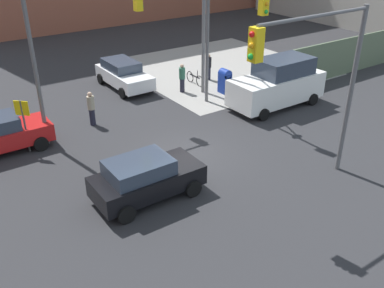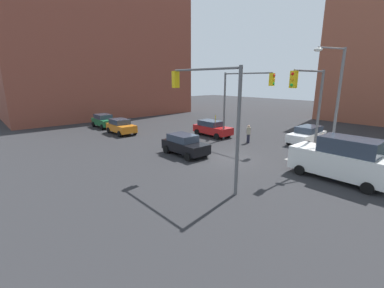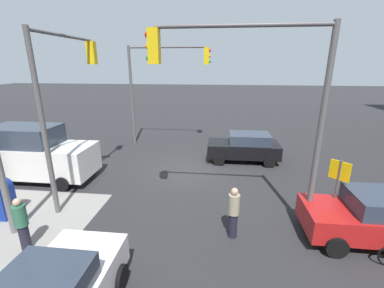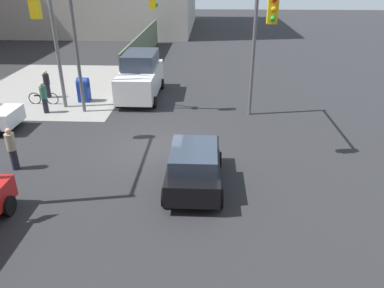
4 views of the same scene
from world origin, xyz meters
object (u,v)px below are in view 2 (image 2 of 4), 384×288
object	(u,v)px
van_white_delivery	(342,159)
pedestrian_crossing	(363,148)
sedan_green	(104,121)
bicycle_leaning_on_fence	(343,152)
coupe_orange	(121,126)
pedestrian_waiting	(248,134)
mailbox_blue	(342,154)
traffic_signal_nw_corner	(242,94)
traffic_signal_se_corner	(209,103)
coupe_black	(185,144)
sedan_red	(212,128)
traffic_signal_ne_corner	(310,99)
street_lamp_corner	(335,96)
pedestrian_walking_north	(322,144)
bicycle_at_crosswalk	(217,131)
hatchback_white	(307,135)

from	to	relation	value
van_white_delivery	pedestrian_crossing	bearing A→B (deg)	94.73
sedan_green	bicycle_leaning_on_fence	distance (m)	26.20
coupe_orange	pedestrian_waiting	world-z (taller)	pedestrian_waiting
pedestrian_crossing	van_white_delivery	bearing A→B (deg)	-114.56
mailbox_blue	sedan_green	bearing A→B (deg)	-165.08
traffic_signal_nw_corner	traffic_signal_se_corner	world-z (taller)	same
coupe_black	sedan_red	xyz separation A→B (m)	(-3.58, 6.73, 0.00)
traffic_signal_ne_corner	street_lamp_corner	bearing A→B (deg)	77.46
coupe_black	pedestrian_walking_north	bearing A→B (deg)	49.50
coupe_black	pedestrian_crossing	world-z (taller)	pedestrian_crossing
coupe_orange	bicycle_leaning_on_fence	bearing A→B (deg)	25.14
bicycle_at_crosswalk	bicycle_leaning_on_fence	bearing A→B (deg)	5.51
sedan_red	street_lamp_corner	bearing A→B (deg)	2.80
van_white_delivery	traffic_signal_nw_corner	bearing A→B (deg)	164.47
sedan_red	van_white_delivery	size ratio (longest dim) A/B	0.80
traffic_signal_ne_corner	bicycle_leaning_on_fence	world-z (taller)	traffic_signal_ne_corner
pedestrian_waiting	bicycle_at_crosswalk	world-z (taller)	pedestrian_waiting
traffic_signal_se_corner	pedestrian_walking_north	bearing A→B (deg)	81.02
pedestrian_waiting	coupe_black	bearing A→B (deg)	34.93
hatchback_white	pedestrian_crossing	bearing A→B (deg)	-19.17
traffic_signal_ne_corner	bicycle_leaning_on_fence	distance (m)	6.14
traffic_signal_ne_corner	bicycle_leaning_on_fence	xyz separation A→B (m)	(1.10, 4.32, -4.22)
mailbox_blue	coupe_orange	bearing A→B (deg)	-160.92
mailbox_blue	bicycle_leaning_on_fence	world-z (taller)	mailbox_blue
traffic_signal_nw_corner	street_lamp_corner	distance (m)	7.59
mailbox_blue	pedestrian_crossing	size ratio (longest dim) A/B	0.86
coupe_orange	sedan_green	bearing A→B (deg)	177.48
pedestrian_crossing	pedestrian_walking_north	distance (m)	2.75
mailbox_blue	van_white_delivery	size ratio (longest dim) A/B	0.26
pedestrian_waiting	bicycle_leaning_on_fence	size ratio (longest dim) A/B	0.99
hatchback_white	coupe_black	world-z (taller)	same
mailbox_blue	sedan_green	size ratio (longest dim) A/B	0.36
sedan_green	pedestrian_waiting	world-z (taller)	pedestrian_waiting
traffic_signal_se_corner	pedestrian_walking_north	xyz separation A→B (m)	(1.74, 11.00, -3.74)
traffic_signal_nw_corner	hatchback_white	size ratio (longest dim) A/B	1.46
coupe_orange	pedestrian_crossing	world-z (taller)	pedestrian_crossing
traffic_signal_se_corner	bicycle_at_crosswalk	world-z (taller)	traffic_signal_se_corner
coupe_orange	bicycle_at_crosswalk	size ratio (longest dim) A/B	2.29
sedan_green	van_white_delivery	distance (m)	26.53
hatchback_white	pedestrian_waiting	distance (m)	5.45
street_lamp_corner	van_white_delivery	xyz separation A→B (m)	(2.19, -3.65, -3.42)
sedan_green	traffic_signal_ne_corner	bearing A→B (deg)	11.05
traffic_signal_nw_corner	traffic_signal_se_corner	size ratio (longest dim) A/B	1.00
van_white_delivery	pedestrian_crossing	distance (m)	5.63
pedestrian_crossing	hatchback_white	bearing A→B (deg)	131.55
traffic_signal_ne_corner	mailbox_blue	distance (m)	4.67
mailbox_blue	sedan_red	world-z (taller)	sedan_red
traffic_signal_nw_corner	van_white_delivery	bearing A→B (deg)	-15.53
traffic_signal_nw_corner	sedan_red	size ratio (longest dim) A/B	1.50
traffic_signal_nw_corner	bicycle_at_crosswalk	world-z (taller)	traffic_signal_nw_corner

